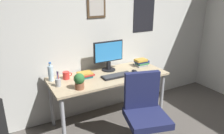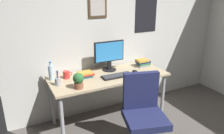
{
  "view_description": "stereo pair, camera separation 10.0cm",
  "coord_description": "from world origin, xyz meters",
  "px_view_note": "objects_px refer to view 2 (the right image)",
  "views": [
    {
      "loc": [
        -1.49,
        -0.73,
        1.83
      ],
      "look_at": [
        -0.19,
        1.63,
        0.88
      ],
      "focal_mm": 34.45,
      "sensor_mm": 36.0,
      "label": 1
    },
    {
      "loc": [
        -1.4,
        -0.77,
        1.83
      ],
      "look_at": [
        -0.19,
        1.63,
        0.88
      ],
      "focal_mm": 34.45,
      "sensor_mm": 36.0,
      "label": 2
    }
  ],
  "objects_px": {
    "water_bottle": "(51,72)",
    "coffee_mug_near": "(67,75)",
    "computer_mouse": "(135,71)",
    "book_stack_left": "(143,63)",
    "potted_plant": "(78,80)",
    "monitor": "(109,54)",
    "pen_cup": "(58,81)",
    "keyboard": "(117,76)",
    "office_chair": "(143,110)",
    "book_stack_right": "(85,75)"
  },
  "relations": [
    {
      "from": "pen_cup",
      "to": "book_stack_right",
      "type": "distance_m",
      "value": 0.41
    },
    {
      "from": "pen_cup",
      "to": "book_stack_left",
      "type": "xyz_separation_m",
      "value": [
        1.35,
        0.14,
        -0.0
      ]
    },
    {
      "from": "computer_mouse",
      "to": "water_bottle",
      "type": "xyz_separation_m",
      "value": [
        -1.12,
        0.27,
        0.09
      ]
    },
    {
      "from": "pen_cup",
      "to": "book_stack_left",
      "type": "bearing_deg",
      "value": 6.02
    },
    {
      "from": "office_chair",
      "to": "keyboard",
      "type": "relative_size",
      "value": 2.21
    },
    {
      "from": "monitor",
      "to": "coffee_mug_near",
      "type": "height_order",
      "value": "monitor"
    },
    {
      "from": "potted_plant",
      "to": "pen_cup",
      "type": "xyz_separation_m",
      "value": [
        -0.2,
        0.2,
        -0.05
      ]
    },
    {
      "from": "office_chair",
      "to": "coffee_mug_near",
      "type": "relative_size",
      "value": 7.49
    },
    {
      "from": "pen_cup",
      "to": "computer_mouse",
      "type": "bearing_deg",
      "value": -2.85
    },
    {
      "from": "potted_plant",
      "to": "book_stack_left",
      "type": "height_order",
      "value": "potted_plant"
    },
    {
      "from": "water_bottle",
      "to": "potted_plant",
      "type": "height_order",
      "value": "water_bottle"
    },
    {
      "from": "computer_mouse",
      "to": "monitor",
      "type": "bearing_deg",
      "value": 136.92
    },
    {
      "from": "book_stack_left",
      "to": "computer_mouse",
      "type": "bearing_deg",
      "value": -142.97
    },
    {
      "from": "monitor",
      "to": "office_chair",
      "type": "bearing_deg",
      "value": -89.9
    },
    {
      "from": "water_bottle",
      "to": "book_stack_right",
      "type": "relative_size",
      "value": 1.17
    },
    {
      "from": "computer_mouse",
      "to": "coffee_mug_near",
      "type": "bearing_deg",
      "value": 165.91
    },
    {
      "from": "pen_cup",
      "to": "book_stack_left",
      "type": "relative_size",
      "value": 0.91
    },
    {
      "from": "book_stack_left",
      "to": "book_stack_right",
      "type": "bearing_deg",
      "value": -177.23
    },
    {
      "from": "computer_mouse",
      "to": "book_stack_right",
      "type": "relative_size",
      "value": 0.51
    },
    {
      "from": "computer_mouse",
      "to": "book_stack_left",
      "type": "relative_size",
      "value": 0.5
    },
    {
      "from": "potted_plant",
      "to": "computer_mouse",
      "type": "bearing_deg",
      "value": 9.14
    },
    {
      "from": "pen_cup",
      "to": "book_stack_right",
      "type": "height_order",
      "value": "pen_cup"
    },
    {
      "from": "computer_mouse",
      "to": "book_stack_left",
      "type": "height_order",
      "value": "book_stack_left"
    },
    {
      "from": "water_bottle",
      "to": "book_stack_left",
      "type": "height_order",
      "value": "water_bottle"
    },
    {
      "from": "water_bottle",
      "to": "coffee_mug_near",
      "type": "height_order",
      "value": "water_bottle"
    },
    {
      "from": "monitor",
      "to": "pen_cup",
      "type": "distance_m",
      "value": 0.86
    },
    {
      "from": "office_chair",
      "to": "pen_cup",
      "type": "relative_size",
      "value": 4.75
    },
    {
      "from": "potted_plant",
      "to": "book_stack_left",
      "type": "xyz_separation_m",
      "value": [
        1.15,
        0.34,
        -0.05
      ]
    },
    {
      "from": "monitor",
      "to": "book_stack_right",
      "type": "bearing_deg",
      "value": -164.65
    },
    {
      "from": "pen_cup",
      "to": "potted_plant",
      "type": "bearing_deg",
      "value": -44.34
    },
    {
      "from": "computer_mouse",
      "to": "pen_cup",
      "type": "height_order",
      "value": "pen_cup"
    },
    {
      "from": "potted_plant",
      "to": "book_stack_right",
      "type": "relative_size",
      "value": 0.9
    },
    {
      "from": "book_stack_left",
      "to": "keyboard",
      "type": "bearing_deg",
      "value": -159.03
    },
    {
      "from": "keyboard",
      "to": "computer_mouse",
      "type": "xyz_separation_m",
      "value": [
        0.3,
        0.02,
        0.01
      ]
    },
    {
      "from": "office_chair",
      "to": "monitor",
      "type": "xyz_separation_m",
      "value": [
        -0.0,
        0.9,
        0.44
      ]
    },
    {
      "from": "monitor",
      "to": "pen_cup",
      "type": "height_order",
      "value": "monitor"
    },
    {
      "from": "coffee_mug_near",
      "to": "book_stack_right",
      "type": "distance_m",
      "value": 0.25
    },
    {
      "from": "office_chair",
      "to": "computer_mouse",
      "type": "relative_size",
      "value": 8.64
    },
    {
      "from": "monitor",
      "to": "coffee_mug_near",
      "type": "xyz_separation_m",
      "value": [
        -0.65,
        -0.03,
        -0.19
      ]
    },
    {
      "from": "computer_mouse",
      "to": "potted_plant",
      "type": "relative_size",
      "value": 0.56
    },
    {
      "from": "coffee_mug_near",
      "to": "potted_plant",
      "type": "xyz_separation_m",
      "value": [
        0.04,
        -0.38,
        0.05
      ]
    },
    {
      "from": "monitor",
      "to": "potted_plant",
      "type": "relative_size",
      "value": 2.36
    },
    {
      "from": "keyboard",
      "to": "potted_plant",
      "type": "xyz_separation_m",
      "value": [
        -0.59,
        -0.12,
        0.09
      ]
    },
    {
      "from": "book_stack_left",
      "to": "book_stack_right",
      "type": "xyz_separation_m",
      "value": [
        -0.96,
        -0.05,
        -0.01
      ]
    },
    {
      "from": "book_stack_right",
      "to": "monitor",
      "type": "bearing_deg",
      "value": 15.35
    },
    {
      "from": "book_stack_right",
      "to": "coffee_mug_near",
      "type": "bearing_deg",
      "value": 160.56
    },
    {
      "from": "book_stack_left",
      "to": "potted_plant",
      "type": "bearing_deg",
      "value": -163.54
    },
    {
      "from": "monitor",
      "to": "keyboard",
      "type": "xyz_separation_m",
      "value": [
        -0.02,
        -0.28,
        -0.23
      ]
    },
    {
      "from": "office_chair",
      "to": "book_stack_left",
      "type": "height_order",
      "value": "office_chair"
    },
    {
      "from": "keyboard",
      "to": "water_bottle",
      "type": "distance_m",
      "value": 0.88
    }
  ]
}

